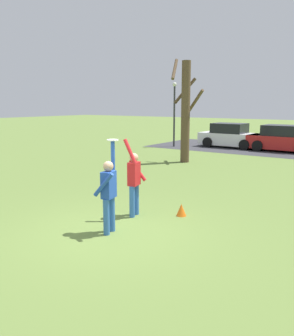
{
  "coord_description": "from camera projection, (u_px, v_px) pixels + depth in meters",
  "views": [
    {
      "loc": [
        5.1,
        -5.87,
        2.9
      ],
      "look_at": [
        -0.15,
        1.6,
        1.23
      ],
      "focal_mm": 37.94,
      "sensor_mm": 36.0,
      "label": 1
    }
  ],
  "objects": [
    {
      "name": "person_catcher",
      "position": [
        109.0,
        191.0,
        7.88
      ],
      "size": [
        0.49,
        0.58,
        2.08
      ],
      "rotation": [
        0.0,
        0.0,
        1.79
      ],
      "color": "#3366B7",
      "rests_on": "ground_plane"
    },
    {
      "name": "field_cone_orange",
      "position": [
        181.0,
        210.0,
        9.24
      ],
      "size": [
        0.26,
        0.26,
        0.32
      ],
      "primitive_type": "cone",
      "color": "orange",
      "rests_on": "ground_plane"
    },
    {
      "name": "frisbee_disc",
      "position": [
        113.0,
        140.0,
        7.89
      ],
      "size": [
        0.25,
        0.25,
        0.02
      ],
      "primitive_type": "cylinder",
      "color": "white",
      "rests_on": "person_catcher"
    },
    {
      "name": "bare_tree_tall",
      "position": [
        185.0,
        110.0,
        17.33
      ],
      "size": [
        1.66,
        1.66,
        5.06
      ],
      "color": "brown",
      "rests_on": "ground_plane"
    },
    {
      "name": "parked_car_white",
      "position": [
        231.0,
        136.0,
        23.63
      ],
      "size": [
        4.14,
        2.12,
        1.59
      ],
      "rotation": [
        0.0,
        0.0,
        -0.02
      ],
      "color": "white",
      "rests_on": "ground_plane"
    },
    {
      "name": "lamppost_by_lot",
      "position": [
        174.0,
        108.0,
        23.63
      ],
      "size": [
        0.28,
        0.28,
        4.26
      ],
      "color": "#2D2D33",
      "rests_on": "ground_plane"
    },
    {
      "name": "person_defender",
      "position": [
        134.0,
        179.0,
        9.11
      ],
      "size": [
        0.52,
        0.61,
        2.04
      ],
      "rotation": [
        0.0,
        0.0,
        4.93
      ],
      "color": "#3366B7",
      "rests_on": "ground_plane"
    },
    {
      "name": "parked_car_red",
      "position": [
        283.0,
        139.0,
        21.62
      ],
      "size": [
        4.14,
        2.12,
        1.59
      ],
      "rotation": [
        0.0,
        0.0,
        -0.02
      ],
      "color": "red",
      "rests_on": "ground_plane"
    },
    {
      "name": "ground_plane",
      "position": [
        112.0,
        232.0,
        8.13
      ],
      "size": [
        120.0,
        120.0,
        0.0
      ],
      "primitive_type": "plane",
      "color": "olive"
    }
  ]
}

